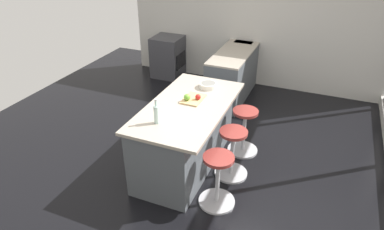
{
  "coord_description": "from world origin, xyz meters",
  "views": [
    {
      "loc": [
        3.75,
        1.47,
        2.97
      ],
      "look_at": [
        0.18,
        -0.02,
        0.79
      ],
      "focal_mm": 32.16,
      "sensor_mm": 36.0,
      "label": 1
    }
  ],
  "objects_px": {
    "stool_near_camera": "(218,182)",
    "apple_green": "(187,97)",
    "kitchen_island": "(185,134)",
    "cutting_board": "(193,99)",
    "water_bottle": "(156,114)",
    "oven_range": "(168,57)",
    "fruit_bowl": "(208,85)",
    "apple_red": "(198,97)",
    "stool_by_window": "(244,132)",
    "stool_middle": "(232,154)"
  },
  "relations": [
    {
      "from": "stool_near_camera",
      "to": "apple_green",
      "type": "relative_size",
      "value": 7.85
    },
    {
      "from": "stool_near_camera",
      "to": "kitchen_island",
      "type": "bearing_deg",
      "value": -131.22
    },
    {
      "from": "cutting_board",
      "to": "water_bottle",
      "type": "bearing_deg",
      "value": -12.71
    },
    {
      "from": "stool_near_camera",
      "to": "apple_green",
      "type": "xyz_separation_m",
      "value": [
        -0.66,
        -0.67,
        0.67
      ]
    },
    {
      "from": "oven_range",
      "to": "fruit_bowl",
      "type": "distance_m",
      "value": 2.8
    },
    {
      "from": "oven_range",
      "to": "apple_green",
      "type": "bearing_deg",
      "value": 31.01
    },
    {
      "from": "water_bottle",
      "to": "kitchen_island",
      "type": "bearing_deg",
      "value": 168.65
    },
    {
      "from": "oven_range",
      "to": "fruit_bowl",
      "type": "relative_size",
      "value": 3.45
    },
    {
      "from": "stool_near_camera",
      "to": "water_bottle",
      "type": "xyz_separation_m",
      "value": [
        -0.03,
        -0.78,
        0.73
      ]
    },
    {
      "from": "kitchen_island",
      "to": "fruit_bowl",
      "type": "height_order",
      "value": "fruit_bowl"
    },
    {
      "from": "apple_red",
      "to": "water_bottle",
      "type": "distance_m",
      "value": 0.75
    },
    {
      "from": "oven_range",
      "to": "stool_by_window",
      "type": "bearing_deg",
      "value": 46.46
    },
    {
      "from": "oven_range",
      "to": "water_bottle",
      "type": "distance_m",
      "value": 3.67
    },
    {
      "from": "fruit_bowl",
      "to": "cutting_board",
      "type": "bearing_deg",
      "value": -6.59
    },
    {
      "from": "stool_middle",
      "to": "water_bottle",
      "type": "relative_size",
      "value": 2.18
    },
    {
      "from": "oven_range",
      "to": "stool_by_window",
      "type": "xyz_separation_m",
      "value": [
        2.16,
        2.27,
        -0.11
      ]
    },
    {
      "from": "stool_middle",
      "to": "oven_range",
      "type": "bearing_deg",
      "value": -140.35
    },
    {
      "from": "stool_by_window",
      "to": "apple_green",
      "type": "xyz_separation_m",
      "value": [
        0.51,
        -0.67,
        0.67
      ]
    },
    {
      "from": "stool_by_window",
      "to": "stool_near_camera",
      "type": "relative_size",
      "value": 1.0
    },
    {
      "from": "oven_range",
      "to": "apple_red",
      "type": "relative_size",
      "value": 11.64
    },
    {
      "from": "apple_red",
      "to": "cutting_board",
      "type": "bearing_deg",
      "value": -96.29
    },
    {
      "from": "apple_green",
      "to": "cutting_board",
      "type": "bearing_deg",
      "value": 147.15
    },
    {
      "from": "cutting_board",
      "to": "apple_green",
      "type": "xyz_separation_m",
      "value": [
        0.08,
        -0.05,
        0.05
      ]
    },
    {
      "from": "stool_by_window",
      "to": "stool_middle",
      "type": "distance_m",
      "value": 0.58
    },
    {
      "from": "stool_middle",
      "to": "stool_near_camera",
      "type": "height_order",
      "value": "same"
    },
    {
      "from": "cutting_board",
      "to": "fruit_bowl",
      "type": "xyz_separation_m",
      "value": [
        -0.43,
        0.05,
        0.03
      ]
    },
    {
      "from": "kitchen_island",
      "to": "cutting_board",
      "type": "bearing_deg",
      "value": 162.61
    },
    {
      "from": "apple_green",
      "to": "apple_red",
      "type": "distance_m",
      "value": 0.14
    },
    {
      "from": "stool_by_window",
      "to": "water_bottle",
      "type": "height_order",
      "value": "water_bottle"
    },
    {
      "from": "oven_range",
      "to": "cutting_board",
      "type": "relative_size",
      "value": 2.4
    },
    {
      "from": "oven_range",
      "to": "stool_near_camera",
      "type": "xyz_separation_m",
      "value": [
        3.32,
        2.27,
        -0.11
      ]
    },
    {
      "from": "apple_green",
      "to": "fruit_bowl",
      "type": "height_order",
      "value": "apple_green"
    },
    {
      "from": "water_bottle",
      "to": "stool_by_window",
      "type": "bearing_deg",
      "value": 145.72
    },
    {
      "from": "cutting_board",
      "to": "water_bottle",
      "type": "height_order",
      "value": "water_bottle"
    },
    {
      "from": "kitchen_island",
      "to": "stool_near_camera",
      "type": "relative_size",
      "value": 2.72
    },
    {
      "from": "oven_range",
      "to": "stool_by_window",
      "type": "relative_size",
      "value": 1.27
    },
    {
      "from": "stool_near_camera",
      "to": "apple_red",
      "type": "height_order",
      "value": "apple_red"
    },
    {
      "from": "cutting_board",
      "to": "apple_red",
      "type": "bearing_deg",
      "value": 83.71
    },
    {
      "from": "oven_range",
      "to": "apple_green",
      "type": "distance_m",
      "value": 3.16
    },
    {
      "from": "cutting_board",
      "to": "apple_red",
      "type": "xyz_separation_m",
      "value": [
        0.01,
        0.07,
        0.05
      ]
    },
    {
      "from": "apple_green",
      "to": "apple_red",
      "type": "relative_size",
      "value": 1.17
    },
    {
      "from": "kitchen_island",
      "to": "stool_by_window",
      "type": "distance_m",
      "value": 0.9
    },
    {
      "from": "fruit_bowl",
      "to": "stool_by_window",
      "type": "bearing_deg",
      "value": 89.41
    },
    {
      "from": "stool_near_camera",
      "to": "cutting_board",
      "type": "xyz_separation_m",
      "value": [
        -0.74,
        -0.61,
        0.62
      ]
    },
    {
      "from": "kitchen_island",
      "to": "cutting_board",
      "type": "relative_size",
      "value": 5.14
    },
    {
      "from": "fruit_bowl",
      "to": "stool_middle",
      "type": "bearing_deg",
      "value": 43.88
    },
    {
      "from": "stool_near_camera",
      "to": "fruit_bowl",
      "type": "xyz_separation_m",
      "value": [
        -1.17,
        -0.56,
        0.65
      ]
    },
    {
      "from": "cutting_board",
      "to": "apple_green",
      "type": "relative_size",
      "value": 4.15
    },
    {
      "from": "oven_range",
      "to": "water_bottle",
      "type": "height_order",
      "value": "water_bottle"
    },
    {
      "from": "cutting_board",
      "to": "fruit_bowl",
      "type": "distance_m",
      "value": 0.43
    }
  ]
}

